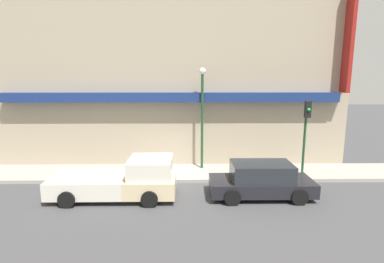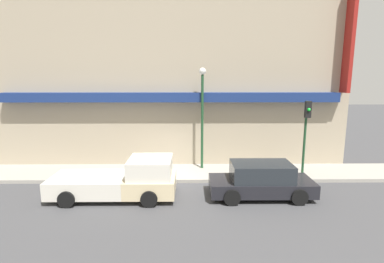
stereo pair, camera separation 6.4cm
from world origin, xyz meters
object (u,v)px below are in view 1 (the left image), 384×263
pickup_truck (123,180)px  fire_hydrant (241,169)px  traffic_light (306,125)px  street_lamp (202,106)px  parked_car (261,180)px

pickup_truck → fire_hydrant: bearing=25.9°
fire_hydrant → traffic_light: traffic_light is taller
pickup_truck → fire_hydrant: pickup_truck is taller
street_lamp → traffic_light: (5.04, -1.45, -0.79)m
pickup_truck → fire_hydrant: (5.52, 2.45, -0.28)m
pickup_truck → parked_car: bearing=2.0°
parked_car → fire_hydrant: (-0.44, 2.45, -0.25)m
parked_car → street_lamp: (-2.39, 3.59, 2.84)m
parked_car → street_lamp: size_ratio=0.81×
fire_hydrant → traffic_light: 3.86m
parked_car → street_lamp: 5.17m
pickup_truck → street_lamp: (3.56, 3.59, 2.81)m
parked_car → fire_hydrant: 2.50m
street_lamp → pickup_truck: bearing=-134.8°
traffic_light → pickup_truck: bearing=-166.0°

